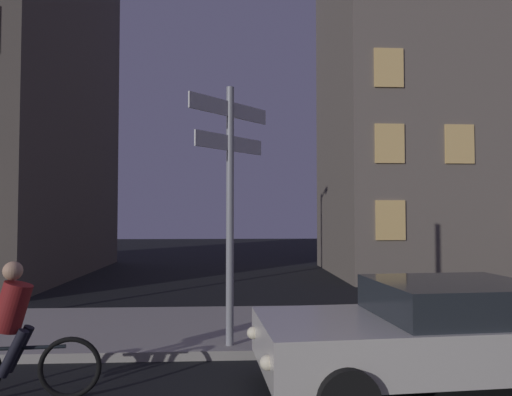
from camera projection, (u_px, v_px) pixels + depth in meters
sidewalk_kerb at (309, 327)px, 8.48m from camera, size 40.00×3.33×0.14m
signpost at (230, 190)px, 7.15m from camera, size 1.21×1.21×4.03m
car_side_parked at (440, 332)px, 5.59m from camera, size 4.54×2.25×1.33m
cyclist at (16, 336)px, 5.28m from camera, size 1.82×0.36×1.61m
building_right_block at (475, 109)px, 17.18m from camera, size 10.86×6.14×12.28m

